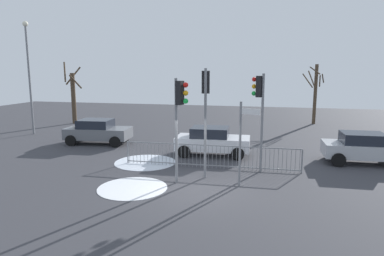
{
  "coord_description": "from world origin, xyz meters",
  "views": [
    {
      "loc": [
        2.62,
        -12.06,
        4.42
      ],
      "look_at": [
        -0.72,
        2.25,
        1.92
      ],
      "focal_mm": 32.13,
      "sensor_mm": 36.0,
      "label": 1
    }
  ],
  "objects_px": {
    "traffic_light_mid_left": "(180,107)",
    "car_silver_trailing": "(365,148)",
    "traffic_light_rear_left": "(206,98)",
    "direction_sign_post": "(242,140)",
    "bare_tree_left": "(315,92)",
    "car_grey_mid": "(98,131)",
    "bare_tree_centre": "(73,95)",
    "car_white_far": "(212,141)",
    "street_lamp": "(29,67)",
    "traffic_light_mid_right": "(260,100)"
  },
  "relations": [
    {
      "from": "street_lamp",
      "to": "traffic_light_rear_left",
      "type": "bearing_deg",
      "value": -26.67
    },
    {
      "from": "car_silver_trailing",
      "to": "bare_tree_left",
      "type": "bearing_deg",
      "value": 92.76
    },
    {
      "from": "traffic_light_rear_left",
      "to": "direction_sign_post",
      "type": "xyz_separation_m",
      "value": [
        1.56,
        -0.92,
        -1.46
      ]
    },
    {
      "from": "traffic_light_mid_right",
      "to": "direction_sign_post",
      "type": "relative_size",
      "value": 1.31
    },
    {
      "from": "traffic_light_mid_right",
      "to": "street_lamp",
      "type": "height_order",
      "value": "street_lamp"
    },
    {
      "from": "direction_sign_post",
      "to": "street_lamp",
      "type": "xyz_separation_m",
      "value": [
        -15.0,
        7.67,
        2.75
      ]
    },
    {
      "from": "car_grey_mid",
      "to": "bare_tree_centre",
      "type": "relative_size",
      "value": 0.78
    },
    {
      "from": "street_lamp",
      "to": "bare_tree_left",
      "type": "xyz_separation_m",
      "value": [
        19.45,
        9.18,
        -1.96
      ]
    },
    {
      "from": "direction_sign_post",
      "to": "traffic_light_mid_left",
      "type": "bearing_deg",
      "value": -158.59
    },
    {
      "from": "car_silver_trailing",
      "to": "traffic_light_rear_left",
      "type": "bearing_deg",
      "value": -153.6
    },
    {
      "from": "traffic_light_mid_left",
      "to": "bare_tree_centre",
      "type": "height_order",
      "value": "bare_tree_centre"
    },
    {
      "from": "traffic_light_mid_right",
      "to": "street_lamp",
      "type": "relative_size",
      "value": 0.56
    },
    {
      "from": "traffic_light_mid_left",
      "to": "direction_sign_post",
      "type": "xyz_separation_m",
      "value": [
        2.36,
        0.14,
        -1.19
      ]
    },
    {
      "from": "traffic_light_mid_right",
      "to": "bare_tree_left",
      "type": "relative_size",
      "value": 0.88
    },
    {
      "from": "street_lamp",
      "to": "bare_tree_centre",
      "type": "relative_size",
      "value": 1.5
    },
    {
      "from": "traffic_light_mid_left",
      "to": "car_silver_trailing",
      "type": "distance_m",
      "value": 9.42
    },
    {
      "from": "traffic_light_mid_left",
      "to": "car_grey_mid",
      "type": "height_order",
      "value": "traffic_light_mid_left"
    },
    {
      "from": "traffic_light_mid_left",
      "to": "street_lamp",
      "type": "height_order",
      "value": "street_lamp"
    },
    {
      "from": "direction_sign_post",
      "to": "street_lamp",
      "type": "height_order",
      "value": "street_lamp"
    },
    {
      "from": "traffic_light_mid_left",
      "to": "car_grey_mid",
      "type": "relative_size",
      "value": 1.04
    },
    {
      "from": "car_white_far",
      "to": "street_lamp",
      "type": "bearing_deg",
      "value": 164.32
    },
    {
      "from": "car_silver_trailing",
      "to": "bare_tree_left",
      "type": "xyz_separation_m",
      "value": [
        -0.98,
        12.19,
        1.84
      ]
    },
    {
      "from": "car_white_far",
      "to": "traffic_light_mid_right",
      "type": "bearing_deg",
      "value": -47.08
    },
    {
      "from": "direction_sign_post",
      "to": "car_grey_mid",
      "type": "xyz_separation_m",
      "value": [
        -9.11,
        5.85,
        -1.05
      ]
    },
    {
      "from": "car_white_far",
      "to": "bare_tree_left",
      "type": "bearing_deg",
      "value": 59.92
    },
    {
      "from": "traffic_light_mid_right",
      "to": "car_grey_mid",
      "type": "relative_size",
      "value": 1.08
    },
    {
      "from": "direction_sign_post",
      "to": "car_white_far",
      "type": "height_order",
      "value": "direction_sign_post"
    },
    {
      "from": "traffic_light_mid_left",
      "to": "car_silver_trailing",
      "type": "relative_size",
      "value": 1.07
    },
    {
      "from": "bare_tree_left",
      "to": "car_white_far",
      "type": "bearing_deg",
      "value": -117.49
    },
    {
      "from": "traffic_light_rear_left",
      "to": "car_grey_mid",
      "type": "relative_size",
      "value": 1.14
    },
    {
      "from": "traffic_light_mid_right",
      "to": "bare_tree_centre",
      "type": "xyz_separation_m",
      "value": [
        -15.45,
        10.44,
        -0.81
      ]
    },
    {
      "from": "traffic_light_mid_left",
      "to": "bare_tree_left",
      "type": "distance_m",
      "value": 18.32
    },
    {
      "from": "traffic_light_mid_right",
      "to": "street_lamp",
      "type": "distance_m",
      "value": 16.52
    },
    {
      "from": "direction_sign_post",
      "to": "street_lamp",
      "type": "relative_size",
      "value": 0.43
    },
    {
      "from": "car_white_far",
      "to": "car_silver_trailing",
      "type": "xyz_separation_m",
      "value": [
        7.34,
        0.04,
        0.0
      ]
    },
    {
      "from": "traffic_light_mid_left",
      "to": "bare_tree_centre",
      "type": "xyz_separation_m",
      "value": [
        -12.56,
        12.81,
        -0.69
      ]
    },
    {
      "from": "traffic_light_mid_right",
      "to": "bare_tree_centre",
      "type": "distance_m",
      "value": 18.67
    },
    {
      "from": "bare_tree_centre",
      "to": "traffic_light_mid_right",
      "type": "bearing_deg",
      "value": -34.05
    },
    {
      "from": "car_white_far",
      "to": "car_grey_mid",
      "type": "distance_m",
      "value": 7.29
    },
    {
      "from": "bare_tree_centre",
      "to": "street_lamp",
      "type": "bearing_deg",
      "value": -90.95
    },
    {
      "from": "street_lamp",
      "to": "bare_tree_centre",
      "type": "distance_m",
      "value": 5.48
    },
    {
      "from": "traffic_light_mid_right",
      "to": "traffic_light_mid_left",
      "type": "xyz_separation_m",
      "value": [
        -2.9,
        -2.37,
        -0.11
      ]
    },
    {
      "from": "street_lamp",
      "to": "car_grey_mid",
      "type": "bearing_deg",
      "value": -17.21
    },
    {
      "from": "traffic_light_mid_right",
      "to": "bare_tree_centre",
      "type": "relative_size",
      "value": 0.84
    },
    {
      "from": "traffic_light_rear_left",
      "to": "bare_tree_centre",
      "type": "bearing_deg",
      "value": 128.68
    },
    {
      "from": "direction_sign_post",
      "to": "street_lamp",
      "type": "bearing_deg",
      "value": 170.81
    },
    {
      "from": "car_grey_mid",
      "to": "bare_tree_centre",
      "type": "bearing_deg",
      "value": 125.44
    },
    {
      "from": "car_grey_mid",
      "to": "car_silver_trailing",
      "type": "bearing_deg",
      "value": -9.63
    },
    {
      "from": "traffic_light_rear_left",
      "to": "car_grey_mid",
      "type": "distance_m",
      "value": 9.35
    },
    {
      "from": "traffic_light_mid_right",
      "to": "street_lamp",
      "type": "bearing_deg",
      "value": 91.04
    }
  ]
}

